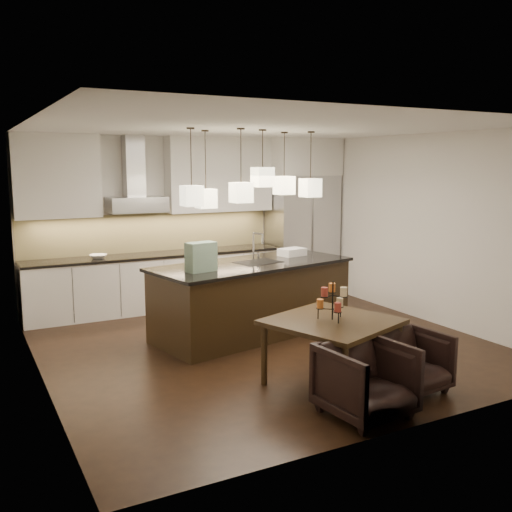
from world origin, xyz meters
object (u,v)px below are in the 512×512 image
armchair_left (366,380)px  armchair_right (410,361)px  island_body (252,300)px  dining_table (332,352)px  refrigerator (302,235)px

armchair_left → armchair_right: armchair_left is taller
armchair_right → island_body: bearing=96.5°
dining_table → armchair_left: 0.84m
refrigerator → armchair_left: (-2.29, -4.74, -0.72)m
refrigerator → island_body: 2.81m
island_body → refrigerator: bearing=31.9°
refrigerator → armchair_right: (-1.49, -4.47, -0.76)m
island_body → armchair_right: island_body is taller
armchair_left → armchair_right: size_ratio=1.11×
refrigerator → dining_table: size_ratio=1.81×
island_body → dining_table: island_body is taller
armchair_left → island_body: bearing=78.5°
island_body → armchair_left: 2.88m
refrigerator → island_body: bearing=-136.8°
island_body → armchair_left: island_body is taller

